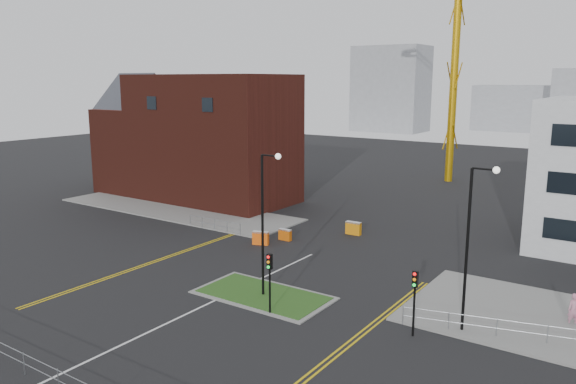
{
  "coord_description": "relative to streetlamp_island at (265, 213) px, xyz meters",
  "views": [
    {
      "loc": [
        22.24,
        -18.8,
        13.45
      ],
      "look_at": [
        -1.52,
        15.94,
        5.0
      ],
      "focal_mm": 35.0,
      "sensor_mm": 36.0,
      "label": 1
    }
  ],
  "objects": [
    {
      "name": "grass_island",
      "position": [
        -0.22,
        0.0,
        -5.35
      ],
      "size": [
        8.0,
        4.0,
        0.12
      ],
      "primitive_type": "cube",
      "color": "#1F4E1A",
      "rests_on": "ground"
    },
    {
      "name": "ground",
      "position": [
        -2.22,
        -8.0,
        -5.41
      ],
      "size": [
        200.0,
        200.0,
        0.0
      ],
      "primitive_type": "plane",
      "color": "black",
      "rests_on": "ground"
    },
    {
      "name": "yellow_right_b",
      "position": [
        7.58,
        -2.0,
        -5.41
      ],
      "size": [
        0.12,
        20.0,
        0.01
      ],
      "primitive_type": "cube",
      "color": "gold",
      "rests_on": "ground"
    },
    {
      "name": "streetlamp_island",
      "position": [
        0.0,
        0.0,
        0.0
      ],
      "size": [
        1.46,
        0.36,
        9.18
      ],
      "color": "black",
      "rests_on": "ground"
    },
    {
      "name": "brick_building",
      "position": [
        -25.19,
        20.0,
        1.44
      ],
      "size": [
        24.2,
        10.07,
        14.24
      ],
      "color": "#4A1A12",
      "rests_on": "ground"
    },
    {
      "name": "traffic_light_right",
      "position": [
        9.78,
        -0.02,
        -2.85
      ],
      "size": [
        0.28,
        0.33,
        3.65
      ],
      "color": "black",
      "rests_on": "ground"
    },
    {
      "name": "railing_left",
      "position": [
        -13.22,
        10.0,
        -4.67
      ],
      "size": [
        6.05,
        0.05,
        1.1
      ],
      "color": "gray",
      "rests_on": "ground"
    },
    {
      "name": "yellow_left_a",
      "position": [
        -11.22,
        2.0,
        -5.41
      ],
      "size": [
        0.12,
        24.0,
        0.01
      ],
      "primitive_type": "cube",
      "color": "gold",
      "rests_on": "ground"
    },
    {
      "name": "island_kerb",
      "position": [
        -0.22,
        0.0,
        -5.37
      ],
      "size": [
        8.6,
        4.6,
        0.08
      ],
      "primitive_type": "cube",
      "color": "slate",
      "rests_on": "ground"
    },
    {
      "name": "yellow_right_a",
      "position": [
        7.28,
        -2.0,
        -5.41
      ],
      "size": [
        0.12,
        20.0,
        0.01
      ],
      "primitive_type": "cube",
      "color": "gold",
      "rests_on": "ground"
    },
    {
      "name": "traffic_light_island",
      "position": [
        1.78,
        -2.02,
        -2.85
      ],
      "size": [
        0.28,
        0.33,
        3.65
      ],
      "color": "black",
      "rests_on": "ground"
    },
    {
      "name": "barrier_mid",
      "position": [
        -6.22,
        11.11,
        -4.89
      ],
      "size": [
        1.15,
        0.39,
        0.97
      ],
      "color": "#D1580B",
      "rests_on": "ground"
    },
    {
      "name": "streetlamp_right_near",
      "position": [
        12.0,
        2.0,
        0.0
      ],
      "size": [
        1.46,
        0.36,
        9.18
      ],
      "color": "black",
      "rests_on": "ground"
    },
    {
      "name": "skyline_d",
      "position": [
        -10.22,
        132.0,
        0.59
      ],
      "size": [
        30.0,
        12.0,
        12.0
      ],
      "primitive_type": "cube",
      "color": "gray",
      "rests_on": "ground"
    },
    {
      "name": "skyline_a",
      "position": [
        -42.22,
        112.0,
        5.59
      ],
      "size": [
        18.0,
        12.0,
        22.0
      ],
      "primitive_type": "cube",
      "color": "gray",
      "rests_on": "ground"
    },
    {
      "name": "centre_line",
      "position": [
        -2.22,
        -6.0,
        -5.41
      ],
      "size": [
        0.15,
        30.0,
        0.01
      ],
      "primitive_type": "cube",
      "color": "silver",
      "rests_on": "ground"
    },
    {
      "name": "barrier_left",
      "position": [
        -7.15,
        8.89,
        -4.8
      ],
      "size": [
        1.41,
        0.86,
        1.13
      ],
      "color": "#FD5C0E",
      "rests_on": "ground"
    },
    {
      "name": "yellow_left_b",
      "position": [
        -10.92,
        2.0,
        -5.41
      ],
      "size": [
        0.12,
        24.0,
        0.01
      ],
      "primitive_type": "cube",
      "color": "gold",
      "rests_on": "ground"
    },
    {
      "name": "barrier_right",
      "position": [
        -2.25,
        16.0,
        -4.79
      ],
      "size": [
        1.38,
        0.51,
        1.15
      ],
      "color": "orange",
      "rests_on": "ground"
    },
    {
      "name": "pavement_left",
      "position": [
        -22.22,
        14.0,
        -5.35
      ],
      "size": [
        28.0,
        8.0,
        0.12
      ],
      "primitive_type": "cube",
      "color": "slate",
      "rests_on": "ground"
    },
    {
      "name": "railing_front",
      "position": [
        -2.22,
        -14.0,
        -4.63
      ],
      "size": [
        24.05,
        0.05,
        1.1
      ],
      "color": "gray",
      "rests_on": "ground"
    },
    {
      "name": "pedestrian",
      "position": [
        16.66,
        6.23,
        -4.49
      ],
      "size": [
        0.8,
        0.68,
        1.86
      ],
      "primitive_type": "imported",
      "rotation": [
        0.0,
        0.0,
        0.42
      ],
      "color": "#C8819A",
      "rests_on": "ground"
    }
  ]
}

